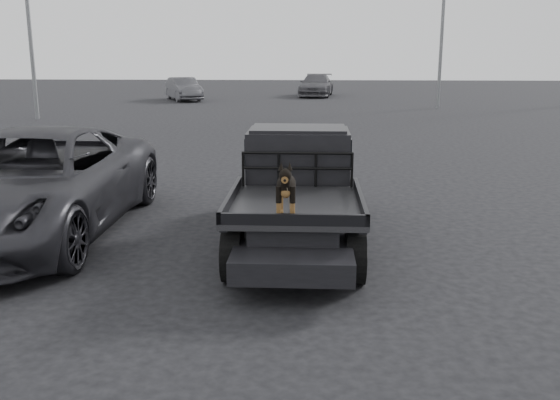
# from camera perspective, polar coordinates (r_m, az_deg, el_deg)

# --- Properties ---
(ground) EXTENTS (120.00, 120.00, 0.00)m
(ground) POSITION_cam_1_polar(r_m,az_deg,el_deg) (8.82, -2.17, -6.90)
(ground) COLOR black
(ground) RESTS_ON ground
(flatbed_ute) EXTENTS (2.00, 5.40, 0.92)m
(flatbed_ute) POSITION_cam_1_polar(r_m,az_deg,el_deg) (10.06, 1.54, -1.57)
(flatbed_ute) COLOR black
(flatbed_ute) RESTS_ON ground
(ute_cab) EXTENTS (1.72, 1.30, 0.88)m
(ute_cab) POSITION_cam_1_polar(r_m,az_deg,el_deg) (10.80, 1.70, 4.36)
(ute_cab) COLOR black
(ute_cab) RESTS_ON flatbed_ute
(headache_rack) EXTENTS (1.80, 0.08, 0.55)m
(headache_rack) POSITION_cam_1_polar(r_m,az_deg,el_deg) (10.09, 1.59, 2.76)
(headache_rack) COLOR black
(headache_rack) RESTS_ON flatbed_ute
(dog) EXTENTS (0.32, 0.60, 0.74)m
(dog) POSITION_cam_1_polar(r_m,az_deg,el_deg) (8.23, 0.57, 0.98)
(dog) COLOR black
(dog) RESTS_ON flatbed_ute
(parked_suv) EXTENTS (2.97, 6.43, 1.79)m
(parked_suv) POSITION_cam_1_polar(r_m,az_deg,el_deg) (11.30, -21.86, 1.39)
(parked_suv) COLOR #2A2A2F
(parked_suv) RESTS_ON ground
(distant_car_a) EXTENTS (3.19, 4.58, 1.43)m
(distant_car_a) POSITION_cam_1_polar(r_m,az_deg,el_deg) (40.52, -8.81, 10.01)
(distant_car_a) COLOR #46464B
(distant_car_a) RESTS_ON ground
(distant_car_b) EXTENTS (2.62, 5.37, 1.51)m
(distant_car_b) POSITION_cam_1_polar(r_m,az_deg,el_deg) (43.82, 3.33, 10.44)
(distant_car_b) COLOR #4A4A4F
(distant_car_b) RESTS_ON ground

